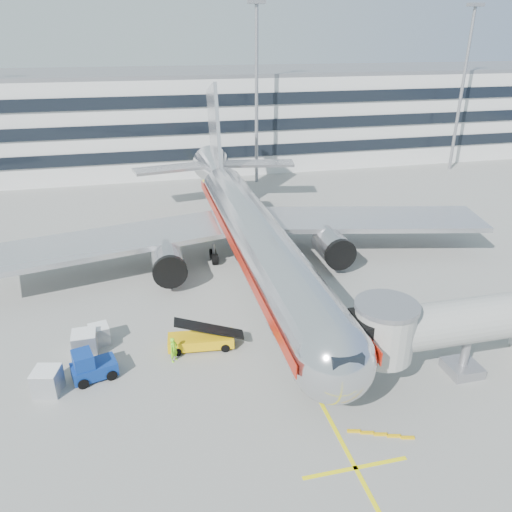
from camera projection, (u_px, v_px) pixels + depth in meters
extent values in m
plane|color=gray|center=(283.00, 330.00, 39.24)|extent=(180.00, 180.00, 0.00)
cube|color=#FCEB0D|center=(254.00, 275.00, 48.11)|extent=(0.25, 70.00, 0.01)
cube|color=#FCEB0D|center=(355.00, 468.00, 26.82)|extent=(6.00, 0.25, 0.01)
cylinder|color=silver|center=(259.00, 243.00, 44.61)|extent=(5.00, 36.00, 5.00)
sphere|color=silver|center=(333.00, 360.00, 28.65)|extent=(5.00, 5.00, 5.00)
cone|color=silver|center=(217.00, 172.00, 64.77)|extent=(5.00, 10.00, 5.00)
cube|color=black|center=(345.00, 359.00, 26.86)|extent=(1.80, 1.20, 0.90)
cube|color=#B7B7BC|center=(366.00, 219.00, 52.58)|extent=(24.95, 12.07, 0.50)
cube|color=#B7B7BC|center=(111.00, 241.00, 47.05)|extent=(24.95, 12.07, 0.50)
cylinder|color=#99999E|center=(333.00, 247.00, 48.91)|extent=(3.00, 4.20, 3.00)
cylinder|color=#99999E|center=(168.00, 263.00, 45.51)|extent=(3.00, 4.20, 3.00)
cylinder|color=black|center=(341.00, 255.00, 47.14)|extent=(3.10, 0.50, 3.10)
cylinder|color=black|center=(170.00, 272.00, 43.73)|extent=(3.10, 0.50, 3.10)
cube|color=#B7B7BC|center=(215.00, 137.00, 63.40)|extent=(0.45, 9.39, 13.72)
cube|color=#B7B7BC|center=(256.00, 163.00, 66.58)|extent=(10.41, 4.94, 0.35)
cube|color=#B7B7BC|center=(173.00, 168.00, 64.24)|extent=(10.41, 4.94, 0.35)
cylinder|color=gray|center=(318.00, 385.00, 31.78)|extent=(0.24, 0.24, 1.80)
cylinder|color=black|center=(318.00, 390.00, 31.96)|extent=(0.35, 0.90, 0.90)
cylinder|color=gray|center=(275.00, 247.00, 51.93)|extent=(0.30, 0.30, 2.00)
cylinder|color=gray|center=(214.00, 253.00, 50.57)|extent=(0.30, 0.30, 2.00)
cube|color=#B11B0C|center=(286.00, 237.00, 45.03)|extent=(0.06, 38.00, 0.90)
cube|color=#B11B0C|center=(231.00, 242.00, 43.95)|extent=(0.06, 38.00, 0.90)
cylinder|color=#A8A8A3|center=(472.00, 320.00, 32.66)|extent=(13.00, 3.00, 3.00)
cylinder|color=#A8A8A3|center=(384.00, 332.00, 31.32)|extent=(3.80, 3.80, 3.40)
cylinder|color=gray|center=(387.00, 306.00, 30.54)|extent=(4.00, 4.00, 0.30)
cube|color=black|center=(365.00, 335.00, 31.04)|extent=(1.40, 2.60, 2.60)
cylinder|color=gray|center=(465.00, 353.00, 33.72)|extent=(0.56, 0.56, 3.20)
cube|color=gray|center=(462.00, 368.00, 34.24)|extent=(2.20, 2.20, 0.70)
cylinder|color=black|center=(450.00, 370.00, 34.05)|extent=(0.35, 0.70, 0.70)
cylinder|color=black|center=(474.00, 366.00, 34.43)|extent=(0.35, 0.70, 0.70)
cube|color=silver|center=(191.00, 119.00, 87.60)|extent=(150.00, 24.00, 15.00)
cube|color=black|center=(201.00, 154.00, 78.31)|extent=(150.00, 0.30, 1.80)
cube|color=black|center=(200.00, 128.00, 76.67)|extent=(150.00, 0.30, 1.80)
cube|color=black|center=(199.00, 101.00, 75.03)|extent=(150.00, 0.30, 1.80)
cube|color=gray|center=(189.00, 72.00, 84.40)|extent=(150.00, 24.00, 0.60)
cylinder|color=gray|center=(257.00, 99.00, 73.06)|extent=(0.50, 0.50, 25.00)
cube|color=gray|center=(257.00, 2.00, 67.85)|extent=(2.40, 1.20, 0.50)
cylinder|color=gray|center=(461.00, 93.00, 80.30)|extent=(0.50, 0.50, 25.00)
cube|color=gray|center=(476.00, 5.00, 75.09)|extent=(2.40, 1.20, 0.50)
cube|color=#E6AE09|center=(201.00, 340.00, 36.86)|extent=(4.96, 2.21, 0.76)
cube|color=black|center=(200.00, 329.00, 36.46)|extent=(5.14, 1.69, 1.68)
cylinder|color=black|center=(177.00, 340.00, 37.45)|extent=(0.68, 0.37, 0.66)
cylinder|color=black|center=(177.00, 351.00, 36.06)|extent=(0.68, 0.37, 0.66)
cylinder|color=black|center=(224.00, 336.00, 37.88)|extent=(0.68, 0.37, 0.66)
cylinder|color=black|center=(225.00, 348.00, 36.50)|extent=(0.68, 0.37, 0.66)
cube|color=navy|center=(94.00, 369.00, 33.61)|extent=(3.23, 2.35, 0.93)
cube|color=navy|center=(83.00, 360.00, 32.96)|extent=(1.60, 1.82, 1.14)
cube|color=black|center=(82.00, 356.00, 32.81)|extent=(1.45, 1.60, 0.10)
cylinder|color=black|center=(79.00, 371.00, 33.95)|extent=(0.78, 0.49, 0.72)
cylinder|color=black|center=(83.00, 384.00, 32.71)|extent=(0.78, 0.49, 0.72)
cylinder|color=black|center=(106.00, 363.00, 34.76)|extent=(0.78, 0.49, 0.72)
cylinder|color=black|center=(112.00, 375.00, 33.52)|extent=(0.78, 0.49, 0.72)
cube|color=#B2B5BA|center=(47.00, 382.00, 32.16)|extent=(1.95, 1.95, 1.67)
cube|color=white|center=(45.00, 371.00, 31.81)|extent=(1.95, 1.95, 0.06)
cube|color=#B2B5BA|center=(99.00, 335.00, 37.35)|extent=(1.65, 1.65, 1.43)
cube|color=white|center=(98.00, 326.00, 37.05)|extent=(1.65, 1.65, 0.05)
cube|color=#B2B5BA|center=(85.00, 344.00, 36.01)|extent=(1.72, 1.72, 1.74)
cube|color=white|center=(83.00, 333.00, 35.64)|extent=(1.72, 1.72, 0.07)
imported|color=#7FEC18|center=(174.00, 350.00, 35.20)|extent=(0.81, 0.81, 1.89)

